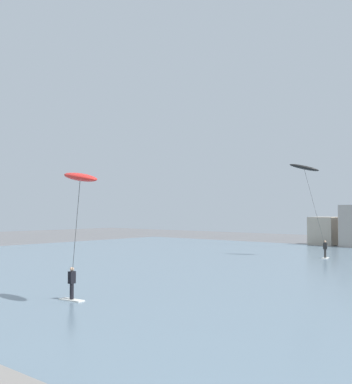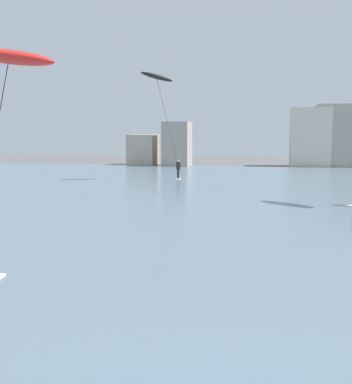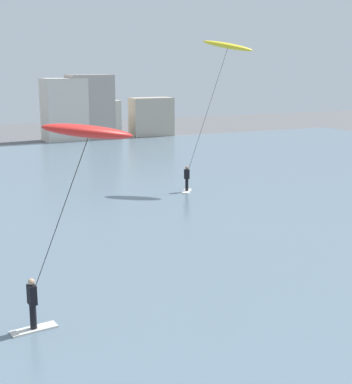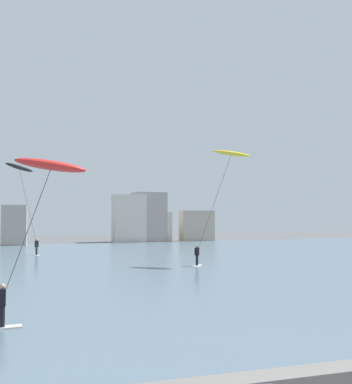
{
  "view_description": "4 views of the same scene",
  "coord_description": "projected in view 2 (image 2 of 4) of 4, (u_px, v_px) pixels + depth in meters",
  "views": [
    {
      "loc": [
        13.3,
        -2.18,
        4.59
      ],
      "look_at": [
        1.86,
        11.08,
        5.25
      ],
      "focal_mm": 44.64,
      "sensor_mm": 36.0,
      "label": 1
    },
    {
      "loc": [
        1.77,
        0.23,
        4.32
      ],
      "look_at": [
        -0.12,
        10.87,
        2.91
      ],
      "focal_mm": 45.12,
      "sensor_mm": 36.0,
      "label": 2
    },
    {
      "loc": [
        -9.31,
        -3.88,
        7.86
      ],
      "look_at": [
        0.28,
        15.87,
        3.1
      ],
      "focal_mm": 53.76,
      "sensor_mm": 36.0,
      "label": 3
    },
    {
      "loc": [
        -4.83,
        -5.45,
        4.44
      ],
      "look_at": [
        2.03,
        17.35,
        5.44
      ],
      "focal_mm": 42.06,
      "sensor_mm": 36.0,
      "label": 4
    }
  ],
  "objects": [
    {
      "name": "kitesurfer_red",
      "position": [
        3.0,
        87.0,
        12.23
      ],
      "size": [
        3.71,
        1.67,
        6.38
      ],
      "color": "silver",
      "rests_on": "water_bay"
    },
    {
      "name": "far_shore_buildings",
      "position": [
        297.0,
        142.0,
        55.57
      ],
      "size": [
        33.69,
        5.81,
        7.11
      ],
      "color": "#B7A893",
      "rests_on": "ground"
    },
    {
      "name": "water_bay",
      "position": [
        232.0,
        198.0,
        30.13
      ],
      "size": [
        84.0,
        52.0,
        0.1
      ],
      "primitive_type": "cube",
      "color": "slate",
      "rests_on": "ground"
    },
    {
      "name": "kitesurfer_black",
      "position": [
        160.0,
        89.0,
        39.68
      ],
      "size": [
        3.47,
        2.43,
        9.0
      ],
      "color": "silver",
      "rests_on": "water_bay"
    }
  ]
}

